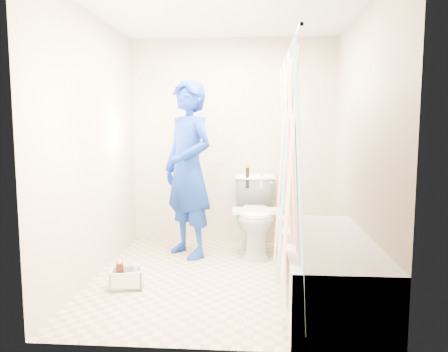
# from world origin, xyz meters

# --- Properties ---
(floor) EXTENTS (2.60, 2.60, 0.00)m
(floor) POSITION_xyz_m (0.00, 0.00, 0.00)
(floor) COLOR tan
(floor) RESTS_ON ground
(ceiling) EXTENTS (2.40, 2.60, 0.02)m
(ceiling) POSITION_xyz_m (0.00, 0.00, 2.40)
(ceiling) COLOR white
(ceiling) RESTS_ON wall_back
(wall_back) EXTENTS (2.40, 0.02, 2.40)m
(wall_back) POSITION_xyz_m (0.00, 1.30, 1.20)
(wall_back) COLOR beige
(wall_back) RESTS_ON ground
(wall_front) EXTENTS (2.40, 0.02, 2.40)m
(wall_front) POSITION_xyz_m (0.00, -1.30, 1.20)
(wall_front) COLOR beige
(wall_front) RESTS_ON ground
(wall_left) EXTENTS (0.02, 2.60, 2.40)m
(wall_left) POSITION_xyz_m (-1.20, 0.00, 1.20)
(wall_left) COLOR beige
(wall_left) RESTS_ON ground
(wall_right) EXTENTS (0.02, 2.60, 2.40)m
(wall_right) POSITION_xyz_m (1.20, 0.00, 1.20)
(wall_right) COLOR beige
(wall_right) RESTS_ON ground
(bathtub) EXTENTS (0.70, 1.75, 0.50)m
(bathtub) POSITION_xyz_m (0.85, -0.43, 0.27)
(bathtub) COLOR white
(bathtub) RESTS_ON ground
(curtain_rod) EXTENTS (0.02, 1.90, 0.02)m
(curtain_rod) POSITION_xyz_m (0.52, -0.43, 1.95)
(curtain_rod) COLOR silver
(curtain_rod) RESTS_ON wall_back
(shower_curtain) EXTENTS (0.06, 1.75, 1.80)m
(shower_curtain) POSITION_xyz_m (0.52, -0.43, 1.02)
(shower_curtain) COLOR white
(shower_curtain) RESTS_ON curtain_rod
(toilet) EXTENTS (0.51, 0.84, 0.84)m
(toilet) POSITION_xyz_m (0.28, 0.84, 0.42)
(toilet) COLOR white
(toilet) RESTS_ON ground
(tank_lid) EXTENTS (0.52, 0.25, 0.04)m
(tank_lid) POSITION_xyz_m (0.29, 0.70, 0.49)
(tank_lid) COLOR white
(tank_lid) RESTS_ON toilet
(tank_internals) EXTENTS (0.21, 0.07, 0.27)m
(tank_internals) POSITION_xyz_m (0.22, 1.06, 0.82)
(tank_internals) COLOR black
(tank_internals) RESTS_ON toilet
(plumber) EXTENTS (0.80, 0.79, 1.86)m
(plumber) POSITION_xyz_m (-0.44, 0.68, 0.93)
(plumber) COLOR #1144AB
(plumber) RESTS_ON ground
(cleaning_caddy) EXTENTS (0.30, 0.26, 0.21)m
(cleaning_caddy) POSITION_xyz_m (-0.82, -0.31, 0.08)
(cleaning_caddy) COLOR silver
(cleaning_caddy) RESTS_ON ground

